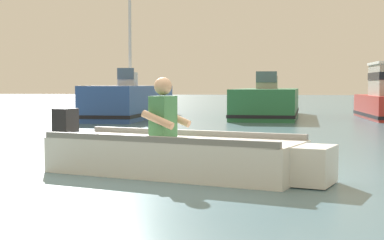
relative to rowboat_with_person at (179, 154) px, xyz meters
name	(u,v)px	position (x,y,z in m)	size (l,w,h in m)	color
ground_plane	(152,171)	(-0.42, 0.28, -0.25)	(120.00, 120.00, 0.00)	slate
rowboat_with_person	(179,154)	(0.00, 0.00, 0.00)	(3.69, 1.87, 1.19)	white
moored_boat_blue	(132,102)	(-4.35, 12.11, 0.27)	(1.96, 6.78, 4.59)	#2D519E
moored_boat_green	(268,104)	(0.15, 13.28, 0.21)	(2.03, 6.30, 1.55)	#287042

